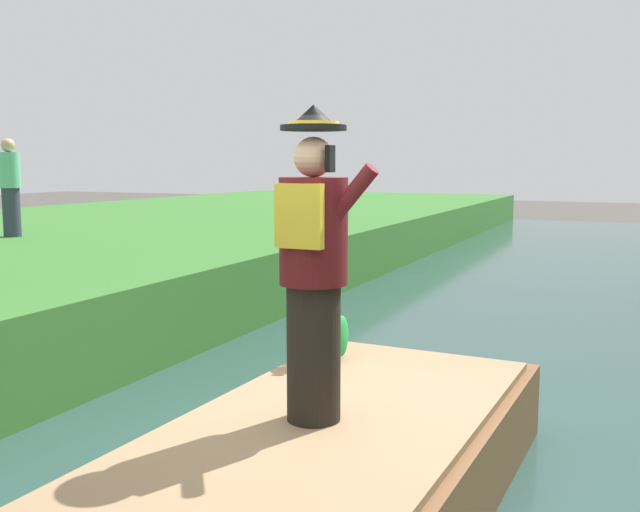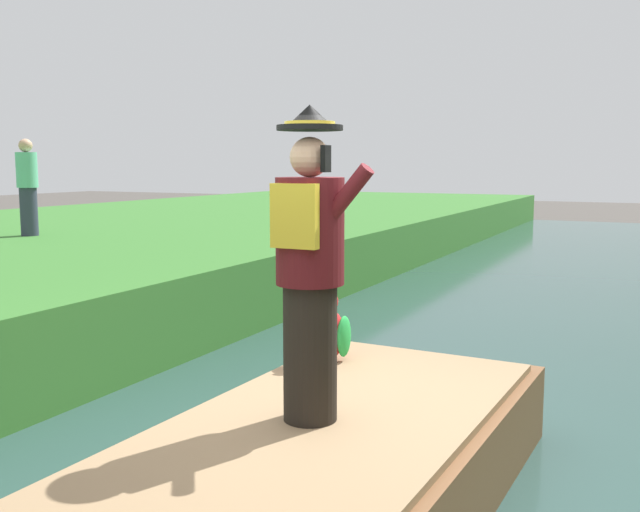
{
  "view_description": "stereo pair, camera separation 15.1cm",
  "coord_description": "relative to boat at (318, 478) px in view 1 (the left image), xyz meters",
  "views": [
    {
      "loc": [
        1.65,
        -4.09,
        2.23
      ],
      "look_at": [
        -0.31,
        0.3,
        1.61
      ],
      "focal_mm": 40.45,
      "sensor_mm": 36.0,
      "label": 1
    },
    {
      "loc": [
        1.78,
        -4.03,
        2.23
      ],
      "look_at": [
        -0.31,
        0.3,
        1.61
      ],
      "focal_mm": 40.45,
      "sensor_mm": 36.0,
      "label": 2
    }
  ],
  "objects": [
    {
      "name": "canal_water",
      "position": [
        0.0,
        0.44,
        -0.35
      ],
      "size": [
        5.61,
        48.0,
        0.1
      ],
      "primitive_type": "cube",
      "color": "#2D4C47",
      "rests_on": "ground"
    },
    {
      "name": "person_bystander",
      "position": [
        -7.8,
        5.07,
        1.44
      ],
      "size": [
        0.34,
        0.34,
        1.6
      ],
      "color": "#33384C",
      "rests_on": "grass_bank_near"
    },
    {
      "name": "person_pirate",
      "position": [
        -0.07,
        0.11,
        1.23
      ],
      "size": [
        0.61,
        0.42,
        1.85
      ],
      "rotation": [
        0.0,
        0.0,
        -0.23
      ],
      "color": "black",
      "rests_on": "boat"
    },
    {
      "name": "ground_plane",
      "position": [
        0.0,
        0.44,
        -0.4
      ],
      "size": [
        80.0,
        80.0,
        0.0
      ],
      "primitive_type": "plane",
      "color": "#4C4742"
    },
    {
      "name": "boat",
      "position": [
        0.0,
        0.0,
        0.0
      ],
      "size": [
        1.98,
        4.27,
        0.61
      ],
      "color": "brown",
      "rests_on": "canal_water"
    },
    {
      "name": "parrot_plush",
      "position": [
        -0.55,
        1.35,
        0.55
      ],
      "size": [
        0.36,
        0.34,
        0.57
      ],
      "color": "red",
      "rests_on": "boat"
    }
  ]
}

